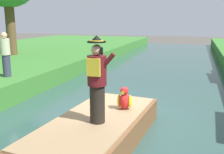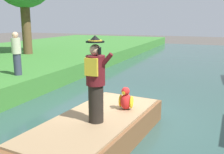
% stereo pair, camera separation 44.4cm
% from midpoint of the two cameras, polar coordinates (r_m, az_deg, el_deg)
% --- Properties ---
extents(ground_plane, '(80.00, 80.00, 0.00)m').
position_cam_midpoint_polar(ground_plane, '(7.61, 3.66, -9.68)').
color(ground_plane, '#4C4742').
extents(canal_water, '(7.04, 48.00, 0.10)m').
position_cam_midpoint_polar(canal_water, '(7.59, 3.67, -9.33)').
color(canal_water, '#2D4C47').
rests_on(canal_water, ground).
extents(boat, '(2.16, 4.34, 0.61)m').
position_cam_midpoint_polar(boat, '(6.03, -1.51, -11.67)').
color(boat, brown).
rests_on(boat, canal_water).
extents(person_pirate, '(0.61, 0.42, 1.85)m').
position_cam_midpoint_polar(person_pirate, '(5.41, -1.27, -0.68)').
color(person_pirate, black).
rests_on(person_pirate, boat).
extents(parrot_plush, '(0.36, 0.35, 0.57)m').
position_cam_midpoint_polar(parrot_plush, '(6.38, 5.07, -5.01)').
color(parrot_plush, red).
rests_on(parrot_plush, boat).
extents(person_bystander, '(0.34, 0.34, 1.60)m').
position_cam_midpoint_polar(person_bystander, '(10.16, -19.02, 4.91)').
color(person_bystander, '#33384C').
rests_on(person_bystander, grass_bank_near).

